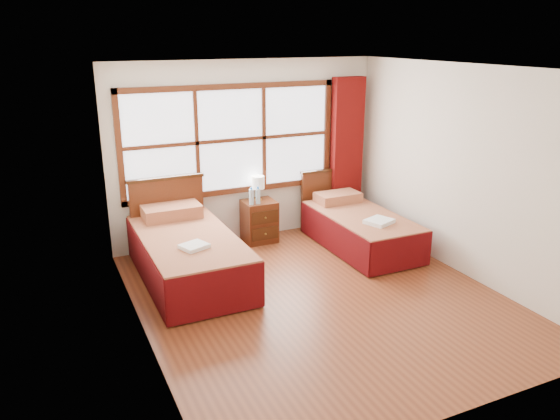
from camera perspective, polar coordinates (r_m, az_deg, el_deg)
name	(u,v)px	position (r m, az deg, el deg)	size (l,w,h in m)	color
floor	(320,298)	(6.44, 4.17, -9.17)	(4.50, 4.50, 0.00)	brown
ceiling	(325,68)	(5.74, 4.77, 14.59)	(4.50, 4.50, 0.00)	white
wall_back	(247,152)	(7.94, -3.50, 6.09)	(4.00, 4.00, 0.00)	silver
wall_left	(137,215)	(5.31, -14.75, -0.53)	(4.50, 4.50, 0.00)	silver
wall_right	(464,172)	(7.13, 18.68, 3.78)	(4.50, 4.50, 0.00)	silver
window	(231,140)	(7.78, -5.15, 7.30)	(3.16, 0.06, 1.56)	white
curtain	(346,153)	(8.55, 6.95, 5.95)	(0.50, 0.16, 2.30)	#620B09
bed_left	(187,253)	(6.90, -9.66, -4.45)	(1.11, 2.16, 1.09)	#361C0B
bed_right	(359,227)	(7.88, 8.22, -1.82)	(0.97, 1.99, 0.94)	#361C0B
nightstand	(259,221)	(8.01, -2.17, -1.17)	(0.46, 0.46, 0.61)	#522511
towels_left	(194,246)	(6.36, -8.97, -3.75)	(0.36, 0.34, 0.05)	white
towels_right	(379,221)	(7.44, 10.32, -1.18)	(0.43, 0.40, 0.05)	white
lamp	(258,183)	(7.89, -2.32, 2.82)	(0.19, 0.19, 0.36)	gold
bottle_near	(251,197)	(7.73, -3.00, 1.41)	(0.07, 0.07, 0.25)	silver
bottle_far	(258,196)	(7.76, -2.32, 1.47)	(0.07, 0.07, 0.25)	silver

